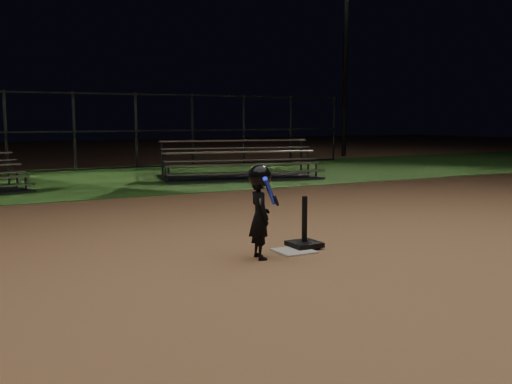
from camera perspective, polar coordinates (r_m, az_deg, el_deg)
name	(u,v)px	position (r m, az deg, el deg)	size (l,w,h in m)	color
ground	(294,252)	(7.50, 3.66, -5.77)	(80.00, 80.00, 0.00)	#A3704A
grass_strip	(99,180)	(16.73, -14.86, 1.17)	(60.00, 8.00, 0.01)	#244E19
home_plate	(294,251)	(7.50, 3.66, -5.68)	(0.45, 0.45, 0.02)	beige
batting_tee	(304,238)	(7.70, 4.67, -4.41)	(0.38, 0.38, 0.65)	black
child_batter	(260,209)	(7.03, 0.38, -1.66)	(0.43, 0.56, 1.13)	black
bleacher_right	(240,171)	(16.53, -1.58, 2.07)	(4.64, 2.95, 1.05)	#A1A2A6
backstop_fence	(74,132)	(19.58, -17.06, 5.57)	(20.08, 0.08, 2.50)	#38383D
light_pole_right	(346,42)	(26.64, 8.69, 14.10)	(0.90, 0.53, 8.30)	#2D2D30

